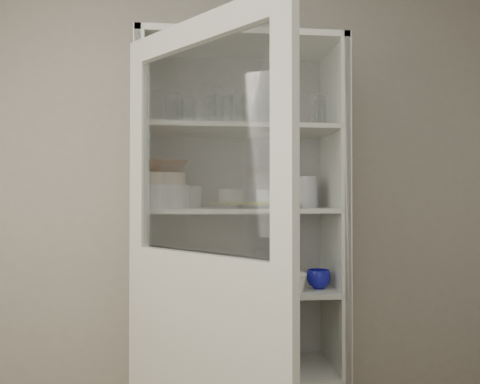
% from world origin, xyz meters
% --- Properties ---
extents(wall_back, '(3.60, 0.02, 2.60)m').
position_xyz_m(wall_back, '(0.00, 1.50, 1.30)').
color(wall_back, '#9C938A').
rests_on(wall_back, ground).
extents(pantry_cabinet, '(1.00, 0.45, 2.10)m').
position_xyz_m(pantry_cabinet, '(0.20, 1.34, 0.94)').
color(pantry_cabinet, beige).
rests_on(pantry_cabinet, floor).
extents(cupboard_door, '(0.61, 0.71, 2.00)m').
position_xyz_m(cupboard_door, '(-0.01, 0.71, 0.87)').
color(cupboard_door, beige).
rests_on(cupboard_door, floor).
extents(tumbler_0, '(0.07, 0.07, 0.14)m').
position_xyz_m(tumbler_0, '(-0.12, 1.12, 1.73)').
color(tumbler_0, silver).
rests_on(tumbler_0, shelf_glass).
extents(tumbler_1, '(0.09, 0.09, 0.14)m').
position_xyz_m(tumbler_1, '(0.04, 1.17, 1.73)').
color(tumbler_1, silver).
rests_on(tumbler_1, shelf_glass).
extents(tumbler_2, '(0.09, 0.09, 0.16)m').
position_xyz_m(tumbler_2, '(0.18, 1.12, 1.74)').
color(tumbler_2, silver).
rests_on(tumbler_2, shelf_glass).
extents(tumbler_3, '(0.09, 0.09, 0.14)m').
position_xyz_m(tumbler_3, '(0.07, 1.17, 1.73)').
color(tumbler_3, silver).
rests_on(tumbler_3, shelf_glass).
extents(tumbler_4, '(0.10, 0.10, 0.14)m').
position_xyz_m(tumbler_4, '(0.23, 1.12, 1.73)').
color(tumbler_4, silver).
rests_on(tumbler_4, shelf_glass).
extents(tumbler_5, '(0.08, 0.08, 0.14)m').
position_xyz_m(tumbler_5, '(0.43, 1.12, 1.73)').
color(tumbler_5, silver).
rests_on(tumbler_5, shelf_glass).
extents(tumbler_6, '(0.09, 0.09, 0.15)m').
position_xyz_m(tumbler_6, '(0.58, 1.17, 1.74)').
color(tumbler_6, silver).
rests_on(tumbler_6, shelf_glass).
extents(tumbler_7, '(0.07, 0.07, 0.13)m').
position_xyz_m(tumbler_7, '(-0.11, 1.27, 1.73)').
color(tumbler_7, silver).
rests_on(tumbler_7, shelf_glass).
extents(tumbler_8, '(0.08, 0.08, 0.16)m').
position_xyz_m(tumbler_8, '(-0.06, 1.27, 1.74)').
color(tumbler_8, silver).
rests_on(tumbler_8, shelf_glass).
extents(tumbler_9, '(0.09, 0.09, 0.15)m').
position_xyz_m(tumbler_9, '(0.14, 1.24, 1.74)').
color(tumbler_9, silver).
rests_on(tumbler_9, shelf_glass).
extents(goblet_0, '(0.07, 0.07, 0.16)m').
position_xyz_m(goblet_0, '(-0.11, 1.39, 1.74)').
color(goblet_0, silver).
rests_on(goblet_0, shelf_glass).
extents(goblet_1, '(0.07, 0.07, 0.15)m').
position_xyz_m(goblet_1, '(0.20, 1.38, 1.74)').
color(goblet_1, silver).
rests_on(goblet_1, shelf_glass).
extents(goblet_2, '(0.07, 0.07, 0.17)m').
position_xyz_m(goblet_2, '(0.42, 1.34, 1.74)').
color(goblet_2, silver).
rests_on(goblet_2, shelf_glass).
extents(goblet_3, '(0.07, 0.07, 0.16)m').
position_xyz_m(goblet_3, '(0.38, 1.39, 1.74)').
color(goblet_3, silver).
rests_on(goblet_3, shelf_glass).
extents(plate_stack_front, '(0.23, 0.23, 0.11)m').
position_xyz_m(plate_stack_front, '(-0.17, 1.23, 1.32)').
color(plate_stack_front, white).
rests_on(plate_stack_front, shelf_plates).
extents(plate_stack_back, '(0.19, 0.19, 0.11)m').
position_xyz_m(plate_stack_back, '(-0.08, 1.39, 1.32)').
color(plate_stack_back, white).
rests_on(plate_stack_back, shelf_plates).
extents(cream_bowl, '(0.26, 0.26, 0.06)m').
position_xyz_m(cream_bowl, '(-0.17, 1.23, 1.40)').
color(cream_bowl, beige).
rests_on(cream_bowl, plate_stack_front).
extents(terracotta_bowl, '(0.24, 0.24, 0.06)m').
position_xyz_m(terracotta_bowl, '(-0.17, 1.23, 1.46)').
color(terracotta_bowl, '#542E13').
rests_on(terracotta_bowl, cream_bowl).
extents(glass_platter, '(0.35, 0.35, 0.02)m').
position_xyz_m(glass_platter, '(0.35, 1.25, 1.27)').
color(glass_platter, silver).
rests_on(glass_platter, shelf_plates).
extents(yellow_trivet, '(0.18, 0.18, 0.01)m').
position_xyz_m(yellow_trivet, '(0.35, 1.25, 1.29)').
color(yellow_trivet, yellow).
rests_on(yellow_trivet, glass_platter).
extents(white_ramekin, '(0.16, 0.16, 0.06)m').
position_xyz_m(white_ramekin, '(0.35, 1.25, 1.32)').
color(white_ramekin, white).
rests_on(white_ramekin, yellow_trivet).
extents(grey_bowl_stack, '(0.13, 0.13, 0.16)m').
position_xyz_m(grey_bowl_stack, '(0.54, 1.30, 1.34)').
color(grey_bowl_stack, '#B3B3B3').
rests_on(grey_bowl_stack, shelf_plates).
extents(mug_blue, '(0.13, 0.13, 0.09)m').
position_xyz_m(mug_blue, '(0.59, 1.21, 0.91)').
color(mug_blue, '#0F1C98').
rests_on(mug_blue, shelf_mugs).
extents(mug_teal, '(0.10, 0.10, 0.10)m').
position_xyz_m(mug_teal, '(0.45, 1.29, 0.91)').
color(mug_teal, teal).
rests_on(mug_teal, shelf_mugs).
extents(mug_white, '(0.11, 0.11, 0.09)m').
position_xyz_m(mug_white, '(0.46, 1.14, 0.91)').
color(mug_white, white).
rests_on(mug_white, shelf_mugs).
extents(teal_jar, '(0.08, 0.08, 0.10)m').
position_xyz_m(teal_jar, '(0.31, 1.34, 0.91)').
color(teal_jar, teal).
rests_on(teal_jar, shelf_mugs).
extents(measuring_cups, '(0.10, 0.10, 0.04)m').
position_xyz_m(measuring_cups, '(0.14, 1.22, 0.88)').
color(measuring_cups, silver).
rests_on(measuring_cups, shelf_mugs).
extents(white_canister, '(0.14, 0.14, 0.13)m').
position_xyz_m(white_canister, '(-0.21, 1.32, 0.93)').
color(white_canister, white).
rests_on(white_canister, shelf_mugs).
extents(cream_dish, '(0.27, 0.27, 0.08)m').
position_xyz_m(cream_dish, '(-0.05, 1.28, 0.50)').
color(cream_dish, beige).
rests_on(cream_dish, shelf_bot).
extents(tin_box, '(0.22, 0.16, 0.06)m').
position_xyz_m(tin_box, '(0.30, 1.24, 0.49)').
color(tin_box, '#ADAEB2').
rests_on(tin_box, shelf_bot).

